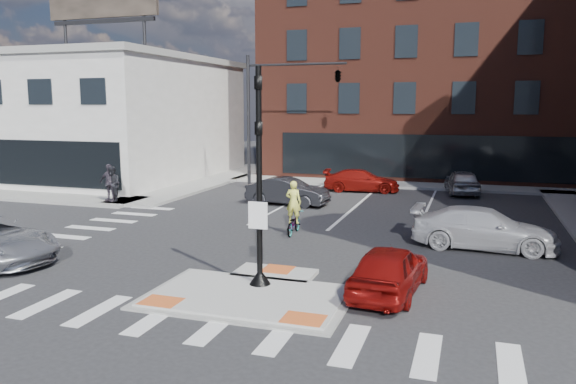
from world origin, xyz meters
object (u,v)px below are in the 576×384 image
(red_sedan, at_px, (389,269))
(white_pickup, at_px, (484,229))
(bg_car_red, at_px, (361,181))
(bg_car_silver, at_px, (462,182))
(bg_car_dark, at_px, (288,191))
(pedestrian_a, at_px, (112,184))
(cyclist, at_px, (293,216))
(pedestrian_b, at_px, (109,183))

(red_sedan, height_order, white_pickup, white_pickup)
(white_pickup, distance_m, bg_car_red, 13.62)
(bg_car_silver, bearing_deg, red_sedan, 76.53)
(bg_car_dark, relative_size, pedestrian_a, 2.32)
(red_sedan, relative_size, bg_car_silver, 0.96)
(cyclist, distance_m, pedestrian_a, 11.43)
(bg_car_dark, height_order, pedestrian_b, pedestrian_b)
(bg_car_dark, bearing_deg, pedestrian_b, 111.50)
(bg_car_silver, relative_size, bg_car_red, 0.94)
(red_sedan, xyz_separation_m, white_pickup, (2.50, 5.94, 0.04))
(white_pickup, xyz_separation_m, bg_car_silver, (-1.00, 12.73, -0.02))
(bg_car_dark, xyz_separation_m, cyclist, (2.30, -6.20, 0.02))
(white_pickup, xyz_separation_m, bg_car_red, (-6.68, 11.87, -0.08))
(red_sedan, xyz_separation_m, pedestrian_b, (-15.73, 9.51, 0.43))
(cyclist, relative_size, pedestrian_b, 1.11)
(red_sedan, height_order, pedestrian_b, pedestrian_b)
(bg_car_silver, bearing_deg, cyclist, 55.42)
(cyclist, height_order, pedestrian_b, cyclist)
(white_pickup, distance_m, bg_car_dark, 11.28)
(bg_car_dark, bearing_deg, pedestrian_a, 112.42)
(red_sedan, relative_size, bg_car_red, 0.90)
(bg_car_dark, bearing_deg, cyclist, -154.77)
(bg_car_silver, bearing_deg, white_pickup, 85.61)
(red_sedan, distance_m, white_pickup, 6.44)
(bg_car_silver, height_order, cyclist, cyclist)
(pedestrian_a, bearing_deg, bg_car_silver, 67.69)
(red_sedan, xyz_separation_m, pedestrian_a, (-15.50, 9.43, 0.38))
(cyclist, height_order, pedestrian_a, cyclist)
(red_sedan, relative_size, cyclist, 1.87)
(bg_car_dark, bearing_deg, white_pickup, -118.44)
(bg_car_silver, bearing_deg, pedestrian_a, 19.63)
(bg_car_dark, height_order, cyclist, cyclist)
(bg_car_silver, xyz_separation_m, pedestrian_b, (-17.23, -9.15, 0.41))
(bg_car_dark, relative_size, bg_car_red, 0.95)
(red_sedan, distance_m, cyclist, 7.53)
(bg_car_dark, distance_m, bg_car_red, 6.29)
(white_pickup, relative_size, pedestrian_b, 2.59)
(red_sedan, xyz_separation_m, bg_car_silver, (1.50, 18.67, 0.03))
(white_pickup, height_order, bg_car_red, white_pickup)
(pedestrian_a, bearing_deg, bg_car_red, 75.67)
(cyclist, bearing_deg, bg_car_dark, -72.67)
(pedestrian_a, bearing_deg, bg_car_dark, 56.69)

